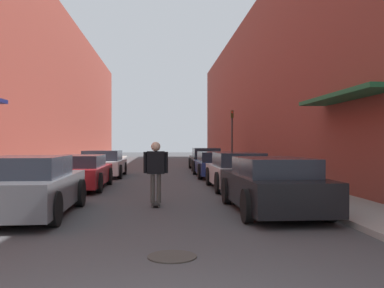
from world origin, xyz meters
TOP-DOWN VIEW (x-y plane):
  - ground at (0.00, 18.63)m, footprint 102.48×102.48m
  - curb_strip_left at (-4.66, 23.29)m, footprint 1.80×46.58m
  - curb_strip_right at (4.66, 23.29)m, footprint 1.80×46.58m
  - building_row_left at (-7.56, 23.29)m, footprint 4.90×46.58m
  - building_row_right at (7.56, 23.29)m, footprint 4.90×46.58m
  - parked_car_left_0 at (-2.78, 6.44)m, footprint 1.88×4.28m
  - parked_car_left_1 at (-2.71, 12.06)m, footprint 1.86×4.50m
  - parked_car_left_2 at (-2.63, 17.44)m, footprint 1.99×4.20m
  - parked_car_right_0 at (2.71, 6.59)m, footprint 1.88×4.42m
  - parked_car_right_1 at (2.79, 11.55)m, footprint 1.87×4.30m
  - parked_car_right_2 at (2.73, 16.98)m, footprint 1.94×4.78m
  - parked_car_right_3 at (2.81, 22.37)m, footprint 1.85×4.24m
  - skateboarder at (-0.01, 7.76)m, footprint 0.63×0.78m
  - manhole_cover at (0.28, 2.81)m, footprint 0.70×0.70m
  - traffic_light at (4.43, 22.44)m, footprint 0.16×0.22m

SIDE VIEW (x-z plane):
  - ground at x=0.00m, z-range 0.00..0.00m
  - manhole_cover at x=0.28m, z-range 0.00..0.02m
  - curb_strip_left at x=-4.66m, z-range 0.00..0.12m
  - curb_strip_right at x=4.66m, z-range 0.00..0.12m
  - parked_car_left_1 at x=-2.71m, z-range -0.01..1.19m
  - parked_car_right_2 at x=2.73m, z-range -0.01..1.19m
  - parked_car_left_2 at x=-2.63m, z-range -0.02..1.24m
  - parked_car_right_1 at x=2.79m, z-range -0.02..1.27m
  - parked_car_right_0 at x=2.71m, z-range -0.01..1.27m
  - parked_car_right_3 at x=2.81m, z-range -0.02..1.29m
  - parked_car_left_0 at x=-2.78m, z-range -0.01..1.31m
  - skateboarder at x=-0.01m, z-range 0.19..1.84m
  - traffic_light at x=4.43m, z-range 0.53..4.00m
  - building_row_left at x=-7.56m, z-range 0.00..9.61m
  - building_row_right at x=7.56m, z-range 0.00..9.78m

